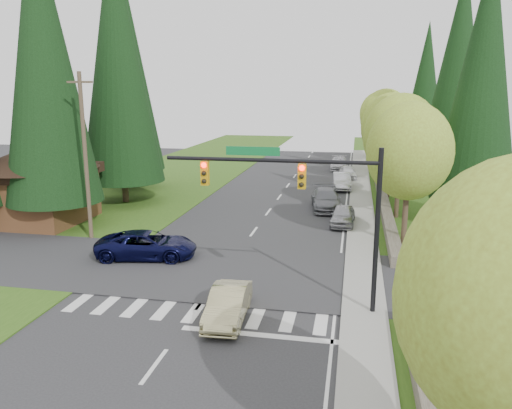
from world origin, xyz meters
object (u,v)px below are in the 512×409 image
(parked_car_a, at_px, (343,215))
(parked_car_d, at_px, (348,173))
(sedan_champagne, at_px, (228,304))
(parked_car_c, at_px, (342,181))
(parked_car_e, at_px, (339,163))
(suv_navy, at_px, (147,245))
(parked_car_b, at_px, (326,199))

(parked_car_a, distance_m, parked_car_d, 18.41)
(sedan_champagne, height_order, parked_car_c, parked_car_c)
(parked_car_a, height_order, parked_car_e, parked_car_e)
(parked_car_c, height_order, parked_car_d, parked_car_c)
(sedan_champagne, bearing_deg, parked_car_d, 79.80)
(suv_navy, relative_size, parked_car_e, 1.09)
(sedan_champagne, height_order, parked_car_e, parked_car_e)
(suv_navy, relative_size, parked_car_c, 1.19)
(parked_car_d, height_order, parked_car_e, parked_car_e)
(parked_car_b, bearing_deg, parked_car_a, -80.02)
(suv_navy, height_order, parked_car_e, suv_navy)
(suv_navy, distance_m, parked_car_e, 34.96)
(sedan_champagne, xyz_separation_m, parked_car_d, (4.05, 33.90, 0.01))
(parked_car_b, relative_size, parked_car_c, 1.17)
(sedan_champagne, xyz_separation_m, parked_car_e, (2.94, 40.17, 0.06))
(parked_car_a, bearing_deg, suv_navy, -136.43)
(parked_car_c, xyz_separation_m, parked_car_d, (0.47, 5.50, -0.07))
(parked_car_a, xyz_separation_m, parked_car_c, (-0.47, 12.91, 0.08))
(parked_car_a, relative_size, parked_car_b, 0.74)
(parked_car_c, bearing_deg, parked_car_b, -100.47)
(parked_car_e, bearing_deg, parked_car_d, -82.09)
(suv_navy, xyz_separation_m, parked_car_e, (9.13, 33.75, -0.03))
(parked_car_a, bearing_deg, parked_car_c, 94.12)
(suv_navy, distance_m, parked_car_c, 24.05)
(sedan_champagne, xyz_separation_m, parked_car_b, (2.65, 19.97, 0.11))
(suv_navy, xyz_separation_m, parked_car_b, (8.84, 13.55, 0.02))
(parked_car_a, bearing_deg, parked_car_d, 92.05)
(parked_car_a, xyz_separation_m, parked_car_b, (-1.40, 4.49, 0.10))
(parked_car_a, height_order, parked_car_c, parked_car_c)
(parked_car_b, xyz_separation_m, parked_car_d, (1.40, 13.93, -0.09))
(parked_car_a, bearing_deg, parked_car_b, 109.38)
(parked_car_e, bearing_deg, parked_car_a, -89.59)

